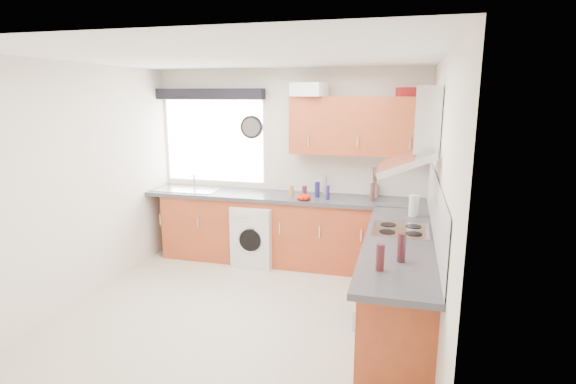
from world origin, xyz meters
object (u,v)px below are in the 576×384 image
(oven, at_px, (398,279))
(upper_cabinets, at_px, (360,126))
(extractor_hood, at_px, (417,140))
(washing_machine, at_px, (257,234))

(oven, bearing_deg, upper_cabinets, 112.54)
(extractor_hood, relative_size, upper_cabinets, 0.46)
(oven, distance_m, washing_machine, 2.12)
(oven, xyz_separation_m, extractor_hood, (0.10, -0.00, 1.34))
(oven, height_order, washing_machine, oven)
(oven, xyz_separation_m, washing_machine, (-1.81, 1.10, -0.03))
(oven, relative_size, upper_cabinets, 0.50)
(upper_cabinets, distance_m, washing_machine, 1.90)
(upper_cabinets, bearing_deg, extractor_hood, -63.87)
(oven, bearing_deg, extractor_hood, -0.00)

